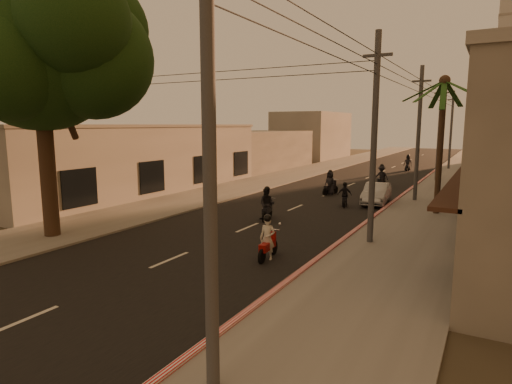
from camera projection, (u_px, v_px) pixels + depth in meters
ground at (132, 276)px, 14.80m from camera, size 160.00×160.00×0.00m
road at (328, 194)px, 32.08m from camera, size 10.00×140.00×0.02m
sidewalk_right at (435, 202)px, 28.47m from camera, size 5.00×140.00×0.12m
sidewalk_left at (242, 187)px, 35.66m from camera, size 5.00×140.00×0.12m
curb_stripe at (381, 211)px, 25.30m from camera, size 0.20×60.00×0.20m
left_building at (131, 158)px, 33.19m from camera, size 8.20×24.20×5.20m
broadleaf_tree at (47, 48)px, 18.50m from camera, size 9.60×8.70×12.10m
palm_tree at (444, 89)px, 23.67m from camera, size 5.00×5.00×8.20m
utility_poles at (420, 104)px, 28.09m from camera, size 1.20×48.26×9.00m
filler_left_near at (256, 150)px, 50.54m from camera, size 8.00×14.00×4.40m
filler_left_far at (312, 136)px, 65.88m from camera, size 8.00×14.00×7.00m
scooter_red at (268, 240)px, 16.53m from camera, size 0.75×1.82×1.79m
scooter_mid_a at (267, 205)px, 23.36m from camera, size 1.16×1.89×1.88m
scooter_mid_b at (345, 195)px, 27.23m from camera, size 1.09×1.59×1.60m
scooter_far_a at (330, 184)px, 31.77m from camera, size 1.15×1.88×1.88m
scooter_far_b at (381, 176)px, 35.85m from camera, size 1.28×1.97×1.94m
parked_car at (376, 194)px, 28.16m from camera, size 2.17×4.40×1.37m
scooter_far_c at (408, 164)px, 48.12m from camera, size 0.95×1.92×1.89m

